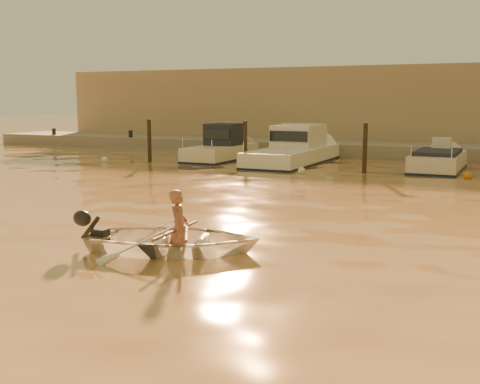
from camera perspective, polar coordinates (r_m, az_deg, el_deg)
The scene contains 18 objects.
ground_plane at distance 11.91m, azimuth -3.33°, elevation -5.45°, with size 160.00×160.00×0.00m, color #95653B.
dinghy at distance 11.76m, azimuth -6.27°, elevation -4.54°, with size 2.40×3.36×0.70m, color silver.
person at distance 11.68m, azimuth -5.81°, elevation -3.46°, with size 0.55×0.36×1.51m, color #925949.
outboard_motor at distance 12.18m, azimuth -13.16°, elevation -4.00°, with size 0.90×0.40×0.70m, color black, non-canonical shape.
oar_port at distance 11.66m, azimuth -5.09°, elevation -3.66°, with size 0.06×0.06×2.10m, color brown.
oar_starboard at distance 11.70m, azimuth -6.05°, elevation -3.63°, with size 0.06×0.06×2.10m, color brown.
moored_boat_1 at distance 29.44m, azimuth -1.82°, elevation 4.29°, with size 1.88×5.74×1.75m, color #F0E4C9, non-canonical shape.
moored_boat_2 at distance 27.93m, azimuth 5.08°, elevation 4.02°, with size 2.38×7.94×1.75m, color white, non-canonical shape.
moored_boat_3 at distance 26.46m, azimuth 18.26°, elevation 2.48°, with size 1.87×5.47×0.95m, color beige, non-canonical shape.
piling_0 at distance 28.88m, azimuth -8.58°, elevation 4.66°, with size 0.18×0.18×2.20m, color #2D2319.
piling_1 at distance 26.43m, azimuth 0.49°, elevation 4.38°, with size 0.18×0.18×2.20m, color #2D2319.
piling_2 at distance 24.69m, azimuth 11.75°, elevation 3.89°, with size 0.18×0.18×2.20m, color #2D2319.
fender_a at distance 29.09m, azimuth -12.71°, elevation 2.99°, with size 0.30×0.30×0.30m, color white.
fender_b at distance 27.16m, azimuth -2.46°, elevation 2.80°, with size 0.30×0.30×0.30m, color red.
fender_c at distance 24.16m, azimuth 5.86°, elevation 2.02°, with size 0.30×0.30×0.30m, color white.
fender_d at distance 24.02m, azimuth 20.78°, elevation 1.45°, with size 0.30×0.30×0.30m, color orange.
quay at distance 32.23m, azimuth 15.29°, elevation 3.53°, with size 52.00×4.00×1.00m, color gray.
waterfront_building at distance 37.55m, azimuth 16.92°, elevation 7.60°, with size 46.00×7.00×4.80m, color #9E8466.
Camera 1 is at (5.54, -10.13, 2.92)m, focal length 45.00 mm.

